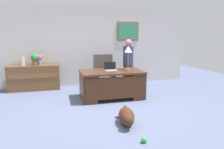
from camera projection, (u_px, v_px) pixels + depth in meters
ground_plane at (110, 108)px, 4.86m from camera, size 12.00×12.00×0.00m
back_wall at (92, 46)px, 7.08m from camera, size 7.00×0.16×2.70m
desk at (112, 84)px, 5.57m from camera, size 1.66×0.98×0.76m
credenza at (34, 78)px, 6.44m from camera, size 1.53×0.50×0.79m
armchair at (104, 74)px, 6.44m from camera, size 0.60×0.59×1.12m
person_standing at (128, 64)px, 6.34m from camera, size 0.32×0.32×1.59m
dog_lying at (127, 116)px, 3.94m from camera, size 0.43×0.79×0.30m
laptop at (110, 68)px, 5.59m from camera, size 0.32×0.22×0.22m
desk_lamp at (128, 51)px, 5.64m from camera, size 0.22×0.22×0.66m
vase_with_flowers at (40, 59)px, 6.38m from camera, size 0.17×0.17×0.33m
vase_empty at (23, 61)px, 6.27m from camera, size 0.11×0.11×0.27m
potted_plant at (35, 59)px, 6.35m from camera, size 0.24×0.24×0.36m
dog_toy_ball at (144, 140)px, 3.26m from camera, size 0.09×0.09×0.09m
dog_toy_bone at (118, 116)px, 4.28m from camera, size 0.16×0.07×0.05m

